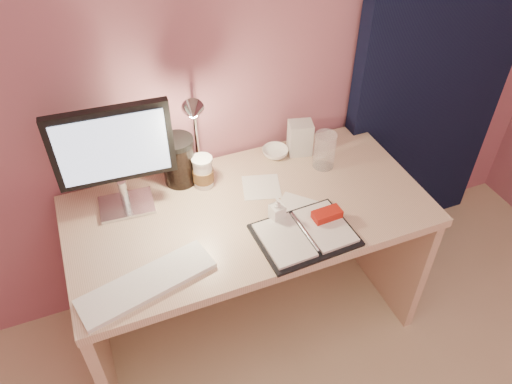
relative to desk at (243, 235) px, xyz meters
name	(u,v)px	position (x,y,z in m)	size (l,w,h in m)	color
room	(427,37)	(0.95, 0.24, 0.63)	(3.50, 3.50, 3.50)	#C6B28E
desk	(243,235)	(0.00, 0.00, 0.00)	(1.40, 0.70, 0.73)	beige
monitor	(114,151)	(-0.44, 0.11, 0.50)	(0.42, 0.16, 0.45)	silver
keyboard	(147,283)	(-0.45, -0.30, 0.24)	(0.46, 0.14, 0.02)	white
planner	(307,233)	(0.14, -0.29, 0.24)	(0.36, 0.28, 0.05)	black
paper_a	(297,210)	(0.17, -0.15, 0.23)	(0.16, 0.16, 0.00)	silver
paper_b	(261,187)	(0.09, 0.02, 0.23)	(0.15, 0.15, 0.00)	silver
coffee_cup	(203,173)	(-0.12, 0.12, 0.29)	(0.09, 0.09, 0.14)	white
clear_cup	(325,150)	(0.39, 0.05, 0.31)	(0.09, 0.09, 0.16)	white
bowl	(275,152)	(0.23, 0.19, 0.24)	(0.11, 0.11, 0.04)	white
lotion_bottle	(277,210)	(0.07, -0.18, 0.28)	(0.05, 0.05, 0.11)	white
dark_jar	(179,163)	(-0.20, 0.18, 0.32)	(0.13, 0.13, 0.19)	black
product_box	(300,138)	(0.34, 0.18, 0.30)	(0.10, 0.08, 0.15)	silver
desk_lamp	(210,128)	(-0.08, 0.12, 0.50)	(0.14, 0.27, 0.44)	silver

